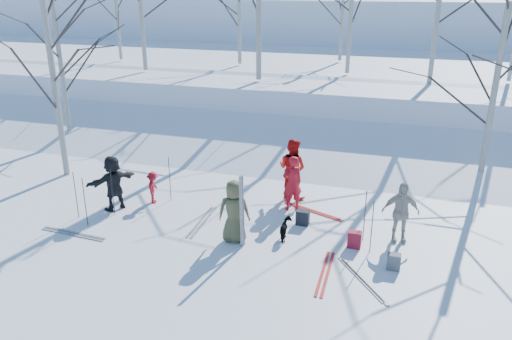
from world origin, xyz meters
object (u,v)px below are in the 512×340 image
(backpack_red, at_px, (354,240))
(skier_red_north, at_px, (292,183))
(skier_cream_east, at_px, (400,212))
(dog, at_px, (286,230))
(backpack_dark, at_px, (303,218))
(skier_red_seated, at_px, (153,187))
(skier_grey_west, at_px, (113,183))
(skier_olive_center, at_px, (234,211))
(backpack_grey, at_px, (394,262))
(skier_redor_behind, at_px, (292,169))

(backpack_red, bearing_deg, skier_red_north, 139.63)
(skier_cream_east, relative_size, dog, 2.46)
(backpack_dark, bearing_deg, skier_red_seated, 178.87)
(skier_cream_east, distance_m, skier_grey_west, 7.78)
(skier_red_seated, height_order, backpack_dark, skier_red_seated)
(skier_olive_center, height_order, skier_red_north, skier_olive_center)
(skier_olive_center, xyz_separation_m, skier_red_seated, (-3.04, 1.48, -0.33))
(dog, bearing_deg, backpack_grey, 155.00)
(skier_redor_behind, xyz_separation_m, skier_red_seated, (-3.75, -1.60, -0.44))
(skier_redor_behind, relative_size, dog, 2.87)
(skier_red_seated, bearing_deg, skier_grey_west, 114.11)
(skier_redor_behind, height_order, skier_cream_east, skier_redor_behind)
(dog, bearing_deg, skier_redor_behind, -91.11)
(skier_redor_behind, height_order, backpack_red, skier_redor_behind)
(skier_cream_east, height_order, skier_grey_west, skier_grey_west)
(backpack_red, relative_size, backpack_grey, 1.11)
(backpack_grey, xyz_separation_m, backpack_dark, (-2.43, 1.57, 0.01))
(skier_grey_west, distance_m, dog, 5.12)
(backpack_dark, bearing_deg, backpack_red, -29.51)
(dog, relative_size, backpack_grey, 1.67)
(skier_cream_east, relative_size, backpack_red, 3.72)
(skier_red_seated, bearing_deg, dog, -120.91)
(skier_cream_east, height_order, backpack_dark, skier_cream_east)
(skier_grey_west, height_order, dog, skier_grey_west)
(dog, xyz_separation_m, backpack_grey, (2.65, -0.62, -0.08))
(skier_red_seated, xyz_separation_m, backpack_dark, (4.47, -0.09, -0.27))
(skier_olive_center, height_order, skier_grey_west, skier_olive_center)
(skier_red_seated, relative_size, dog, 1.49)
(skier_red_seated, height_order, skier_grey_west, skier_grey_west)
(skier_grey_west, xyz_separation_m, backpack_grey, (7.73, -0.93, -0.60))
(skier_olive_center, distance_m, skier_cream_east, 4.08)
(backpack_red, bearing_deg, skier_grey_west, 178.40)
(skier_grey_west, height_order, backpack_red, skier_grey_west)
(skier_redor_behind, relative_size, skier_cream_east, 1.17)
(skier_grey_west, xyz_separation_m, backpack_red, (6.77, -0.19, -0.58))
(dog, xyz_separation_m, backpack_red, (1.69, 0.12, -0.06))
(skier_cream_east, relative_size, backpack_grey, 4.11)
(skier_olive_center, bearing_deg, skier_cream_east, -175.62)
(skier_redor_behind, bearing_deg, skier_red_north, 123.01)
(skier_red_seated, distance_m, skier_grey_west, 1.15)
(skier_grey_west, xyz_separation_m, dog, (5.08, -0.31, -0.53))
(skier_red_seated, relative_size, backpack_red, 2.26)
(skier_red_north, bearing_deg, skier_cream_east, 125.29)
(dog, bearing_deg, skier_grey_west, -15.26)
(backpack_red, bearing_deg, skier_red_seated, 171.20)
(dog, bearing_deg, skier_cream_east, -175.35)
(skier_red_seated, xyz_separation_m, backpack_red, (5.94, -0.92, -0.26))
(skier_redor_behind, bearing_deg, skier_cream_east, 168.66)
(dog, bearing_deg, backpack_red, 172.17)
(skier_red_north, relative_size, skier_red_seated, 1.68)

